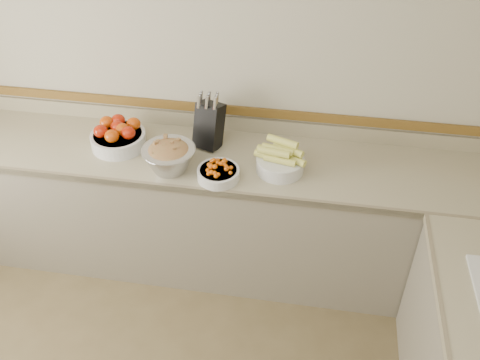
% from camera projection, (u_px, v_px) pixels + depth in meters
% --- Properties ---
extents(back_wall, '(4.00, 0.00, 4.00)m').
position_uv_depth(back_wall, '(201.00, 71.00, 3.28)').
color(back_wall, '#AFA991').
rests_on(back_wall, ground_plane).
extents(counter_back, '(4.00, 0.65, 1.08)m').
position_uv_depth(counter_back, '(196.00, 209.00, 3.55)').
color(counter_back, gray).
rests_on(counter_back, ground_plane).
extents(knife_block, '(0.20, 0.22, 0.37)m').
position_uv_depth(knife_block, '(209.00, 124.00, 3.27)').
color(knife_block, black).
rests_on(knife_block, counter_back).
extents(tomato_bowl, '(0.34, 0.34, 0.17)m').
position_uv_depth(tomato_bowl, '(118.00, 136.00, 3.30)').
color(tomato_bowl, silver).
rests_on(tomato_bowl, counter_back).
extents(cherry_tomato_bowl, '(0.25, 0.25, 0.13)m').
position_uv_depth(cherry_tomato_bowl, '(218.00, 172.00, 3.06)').
color(cherry_tomato_bowl, silver).
rests_on(cherry_tomato_bowl, counter_back).
extents(corn_bowl, '(0.31, 0.28, 0.21)m').
position_uv_depth(corn_bowl, '(280.00, 160.00, 3.11)').
color(corn_bowl, silver).
rests_on(corn_bowl, counter_back).
extents(rhubarb_bowl, '(0.31, 0.31, 0.18)m').
position_uv_depth(rhubarb_bowl, '(169.00, 157.00, 3.10)').
color(rhubarb_bowl, '#B2B2BA').
rests_on(rhubarb_bowl, counter_back).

